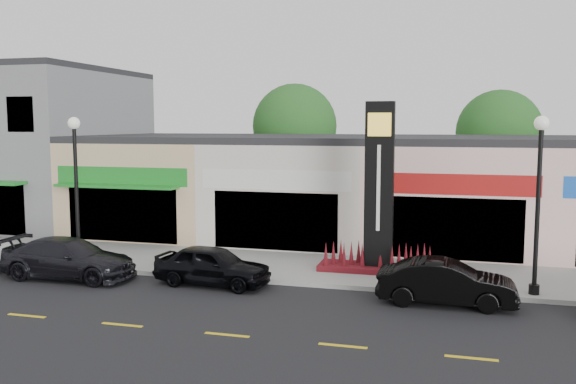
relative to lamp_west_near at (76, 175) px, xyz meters
name	(u,v)px	position (x,y,z in m)	size (l,w,h in m)	color
ground	(262,302)	(8.00, -2.50, -3.48)	(120.00, 120.00, 0.00)	black
sidewalk	(297,267)	(8.00, 1.85, -3.40)	(52.00, 4.30, 0.15)	gray
curb	(281,282)	(8.00, -0.40, -3.40)	(52.00, 0.20, 0.15)	gray
building_grey_2story	(14,146)	(-10.00, 8.98, 0.67)	(12.00, 10.95, 8.30)	slate
shop_beige	(171,182)	(-0.50, 8.96, -1.08)	(7.00, 10.85, 4.80)	#CDB383
shop_cream	(303,185)	(6.50, 8.97, -1.08)	(7.00, 10.01, 4.80)	beige
shop_pink_w	(452,189)	(13.50, 8.97, -1.08)	(7.00, 10.01, 4.80)	beige
tree_rear_west	(295,126)	(4.00, 17.00, 1.74)	(5.20, 5.20, 7.83)	#382619
tree_rear_mid	(499,132)	(16.00, 17.00, 1.41)	(4.80, 4.80, 7.29)	#382619
lamp_west_near	(76,175)	(0.00, 0.00, 0.00)	(0.44, 0.44, 5.47)	black
lamp_east_near	(539,187)	(16.00, 0.00, 0.00)	(0.44, 0.44, 5.47)	black
pylon_sign	(379,212)	(11.00, 1.70, -1.20)	(4.20, 1.30, 6.00)	#550E13
car_dark_sedan	(69,259)	(0.62, -1.51, -2.78)	(4.81, 1.95, 1.40)	black
car_black_sedan	(212,265)	(5.80, -1.05, -2.81)	(3.94, 1.58, 1.34)	black
car_black_conv	(446,283)	(13.38, -1.31, -2.81)	(4.06, 1.41, 1.34)	black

